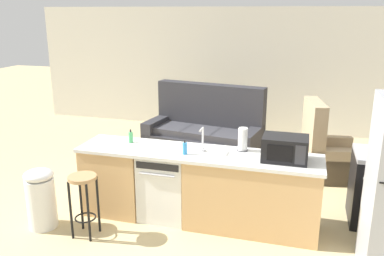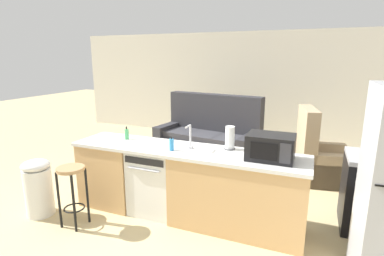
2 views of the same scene
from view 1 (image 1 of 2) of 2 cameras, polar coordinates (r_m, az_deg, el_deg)
name	(u,v)px [view 1 (image 1 of 2)]	position (r m, az deg, el deg)	size (l,w,h in m)	color
ground_plane	(185,218)	(5.26, -0.95, -12.49)	(24.00, 24.00, 0.00)	tan
wall_back	(256,71)	(8.76, 8.97, 7.97)	(10.00, 0.06, 2.60)	silver
kitchen_counter	(204,190)	(5.01, 1.68, -8.64)	(2.94, 0.66, 0.90)	tan
dishwasher	(166,185)	(5.14, -3.67, -7.99)	(0.58, 0.61, 0.84)	white
stove_range	(384,189)	(5.47, 25.40, -7.74)	(0.76, 0.68, 0.90)	black
microwave	(285,148)	(4.66, 12.93, -2.82)	(0.50, 0.37, 0.28)	black
sink_faucet	(202,141)	(4.83, 1.48, -1.83)	(0.07, 0.18, 0.30)	silver
paper_towel_roll	(243,140)	(4.89, 7.13, -1.62)	(0.14, 0.14, 0.28)	#4C4C51
soap_bottle	(185,148)	(4.75, -1.01, -2.86)	(0.06, 0.06, 0.18)	#338CCC
dish_soap_bottle	(131,137)	(5.22, -8.58, -1.28)	(0.06, 0.06, 0.18)	#4CB266
bar_stool	(83,193)	(4.82, -15.00, -8.76)	(0.32, 0.32, 0.74)	tan
trash_bin	(41,198)	(5.22, -20.44, -9.16)	(0.35, 0.35, 0.74)	white
couch	(205,135)	(7.24, 1.87, -0.92)	(2.12, 1.21, 1.27)	#2D2D33
armchair	(325,155)	(6.70, 18.12, -3.59)	(0.95, 0.99, 1.20)	tan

